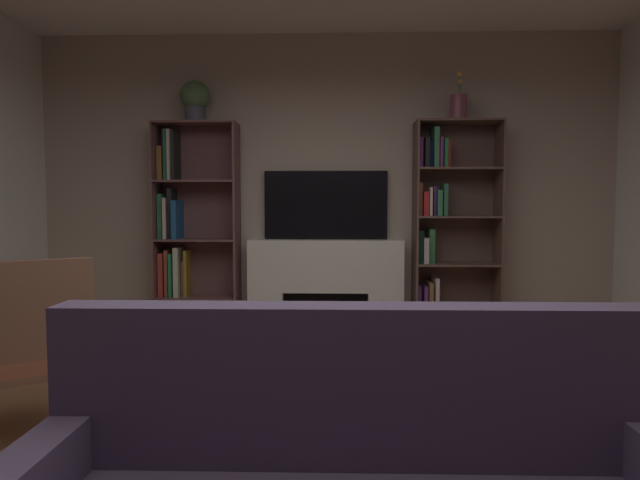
{
  "coord_description": "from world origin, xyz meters",
  "views": [
    {
      "loc": [
        0.11,
        -2.28,
        1.33
      ],
      "look_at": [
        0.0,
        1.06,
        1.12
      ],
      "focal_mm": 30.63,
      "sensor_mm": 36.0,
      "label": 1
    }
  ],
  "objects": [
    {
      "name": "bookshelf_left",
      "position": [
        -1.23,
        2.54,
        1.03
      ],
      "size": [
        0.73,
        0.29,
        2.05
      ],
      "color": "brown",
      "rests_on": "ground_plane"
    },
    {
      "name": "potted_plant",
      "position": [
        -1.14,
        2.49,
        2.25
      ],
      "size": [
        0.26,
        0.26,
        0.36
      ],
      "color": "#4A4A5A",
      "rests_on": "bookshelf_left"
    },
    {
      "name": "bookshelf_right",
      "position": [
        1.04,
        2.52,
        1.02
      ],
      "size": [
        0.73,
        0.32,
        2.05
      ],
      "color": "brown",
      "rests_on": "ground_plane"
    },
    {
      "name": "vase_with_flowers",
      "position": [
        1.14,
        2.49,
        2.17
      ],
      "size": [
        0.15,
        0.15,
        0.42
      ],
      "color": "#834252",
      "rests_on": "bookshelf_right"
    },
    {
      "name": "coffee_table",
      "position": [
        0.17,
        0.02,
        0.32
      ],
      "size": [
        1.0,
        0.47,
        0.37
      ],
      "color": "brown",
      "rests_on": "ground_plane"
    },
    {
      "name": "wall_back_accent",
      "position": [
        0.0,
        2.67,
        1.43
      ],
      "size": [
        5.25,
        0.06,
        2.85
      ],
      "primitive_type": "cube",
      "color": "#AD9E8D",
      "rests_on": "ground_plane"
    },
    {
      "name": "armchair",
      "position": [
        -1.61,
        0.63,
        0.54
      ],
      "size": [
        0.87,
        0.86,
        1.05
      ],
      "color": "brown",
      "rests_on": "ground_plane"
    },
    {
      "name": "fireplace",
      "position": [
        0.0,
        2.53,
        0.54
      ],
      "size": [
        1.47,
        0.51,
        1.03
      ],
      "color": "white",
      "rests_on": "ground_plane"
    },
    {
      "name": "tv",
      "position": [
        0.0,
        2.61,
        1.34
      ],
      "size": [
        1.09,
        0.06,
        0.6
      ],
      "primitive_type": "cube",
      "color": "black",
      "rests_on": "fireplace"
    }
  ]
}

